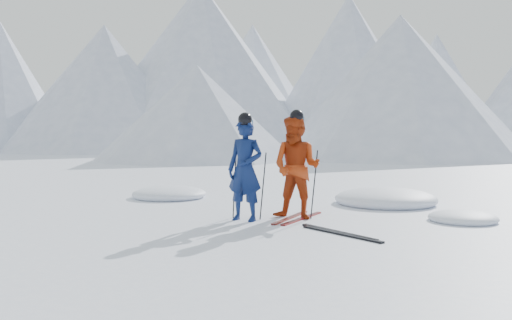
% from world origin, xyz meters
% --- Properties ---
extents(ground, '(160.00, 160.00, 0.00)m').
position_xyz_m(ground, '(0.00, 0.00, 0.00)').
color(ground, white).
rests_on(ground, ground).
extents(skier_blue, '(0.70, 0.47, 1.89)m').
position_xyz_m(skier_blue, '(-1.76, -0.00, 0.95)').
color(skier_blue, '#0C1B4A').
rests_on(skier_blue, ground).
extents(skier_red, '(0.96, 0.75, 1.95)m').
position_xyz_m(skier_red, '(-0.98, 0.61, 0.98)').
color(skier_red, '#AD330D').
rests_on(skier_red, ground).
extents(pole_blue_left, '(0.12, 0.09, 1.26)m').
position_xyz_m(pole_blue_left, '(-2.06, 0.15, 0.63)').
color(pole_blue_left, black).
rests_on(pole_blue_left, ground).
extents(pole_blue_right, '(0.12, 0.07, 1.26)m').
position_xyz_m(pole_blue_right, '(-1.51, 0.25, 0.63)').
color(pole_blue_right, black).
rests_on(pole_blue_right, ground).
extents(pole_red_left, '(0.13, 0.10, 1.30)m').
position_xyz_m(pole_red_left, '(-1.28, 0.86, 0.65)').
color(pole_red_left, black).
rests_on(pole_red_left, ground).
extents(pole_red_right, '(0.13, 0.09, 1.30)m').
position_xyz_m(pole_red_right, '(-0.68, 0.76, 0.65)').
color(pole_red_right, black).
rests_on(pole_red_right, ground).
extents(ski_worn_left, '(0.13, 1.70, 0.03)m').
position_xyz_m(ski_worn_left, '(-1.10, 0.61, 0.01)').
color(ski_worn_left, black).
rests_on(ski_worn_left, ground).
extents(ski_worn_right, '(0.17, 1.70, 0.03)m').
position_xyz_m(ski_worn_right, '(-0.86, 0.61, 0.01)').
color(ski_worn_right, black).
rests_on(ski_worn_right, ground).
extents(ski_loose_a, '(1.52, 0.91, 0.03)m').
position_xyz_m(ski_loose_a, '(0.16, -0.44, 0.01)').
color(ski_loose_a, black).
rests_on(ski_loose_a, ground).
extents(ski_loose_b, '(1.55, 0.86, 0.03)m').
position_xyz_m(ski_loose_b, '(0.26, -0.59, 0.01)').
color(ski_loose_b, black).
rests_on(ski_loose_b, ground).
extents(snow_lumps, '(8.47, 3.54, 0.51)m').
position_xyz_m(snow_lumps, '(-1.31, 2.91, 0.00)').
color(snow_lumps, white).
rests_on(snow_lumps, ground).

